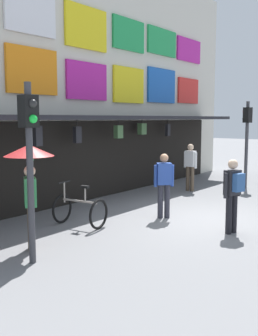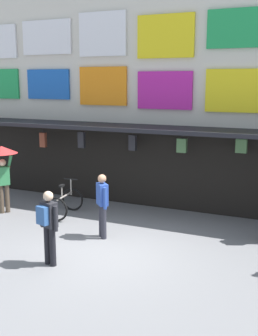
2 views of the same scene
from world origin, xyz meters
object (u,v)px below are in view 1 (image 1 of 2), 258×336
Objects in this scene: traffic_light_far at (247,130)px; bicycle_parked at (80,210)px; traffic_light_near at (30,144)px; pedestrian_with_umbrella at (30,167)px; pedestrian_in_red at (233,190)px; pedestrian_in_green at (190,165)px; pedestrian_in_purple at (164,182)px.

traffic_light_far is 8.03m from bicycle_parked.
traffic_light_near is 10.07m from traffic_light_far.
pedestrian_with_umbrella reaches higher than pedestrian_in_red.
traffic_light_far is 1.54× the size of pedestrian_with_umbrella.
pedestrian_with_umbrella reaches higher than pedestrian_in_green.
bicycle_parked is at bearing 117.12° from pedestrian_in_red.
pedestrian_with_umbrella is at bearing 52.34° from traffic_light_near.
pedestrian_with_umbrella is 4.44m from pedestrian_in_red.
bicycle_parked is at bearing 15.04° from pedestrian_with_umbrella.
traffic_light_near is at bearing 152.12° from pedestrian_in_red.
traffic_light_far is 2.62m from pedestrian_in_green.
traffic_light_near is at bearing -170.98° from pedestrian_in_green.
traffic_light_near is 8.31m from pedestrian_in_green.
traffic_light_near is 4.38m from pedestrian_in_purple.
traffic_light_far reaches higher than pedestrian_in_green.
pedestrian_with_umbrella is at bearing -174.78° from pedestrian_in_green.
pedestrian_in_red reaches higher than bicycle_parked.
traffic_light_far is 1.90× the size of pedestrian_in_red.
pedestrian_with_umbrella is at bearing 142.52° from pedestrian_in_red.
pedestrian_in_red is at bearing -141.11° from pedestrian_in_green.
pedestrian_in_green is at bearing 38.89° from pedestrian_in_red.
traffic_light_far is 1.90× the size of pedestrian_in_green.
pedestrian_in_purple is (4.22, -0.09, -1.19)m from traffic_light_near.
pedestrian_with_umbrella reaches higher than pedestrian_in_purple.
pedestrian_in_red is at bearing -62.88° from bicycle_parked.
pedestrian_with_umbrella reaches higher than bicycle_parked.
pedestrian_in_purple is at bearing -160.58° from pedestrian_in_green.
pedestrian_in_red and pedestrian_in_purple have the same top height.
traffic_light_far is at bearing -33.04° from pedestrian_in_green.
pedestrian_with_umbrella is at bearing 176.61° from traffic_light_far.
pedestrian_in_purple is at bearing -1.19° from traffic_light_near.
bicycle_parked is 0.74× the size of pedestrian_in_green.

